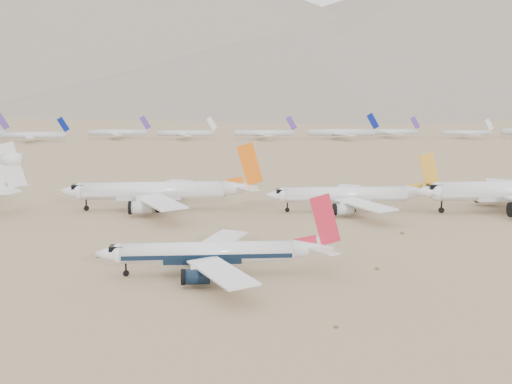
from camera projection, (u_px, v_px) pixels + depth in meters
ground at (250, 274)px, 119.39m from camera, size 7000.00×7000.00×0.00m
main_airliner at (218, 253)px, 118.72m from camera, size 42.78×41.79×15.10m
row2_gold_tail at (352, 195)px, 179.53m from camera, size 46.55×45.53×16.57m
row2_orange_tail at (161, 191)px, 181.47m from camera, size 53.71×52.54×19.16m
distant_storage_row at (290, 132)px, 431.10m from camera, size 661.45×59.97×15.41m
mountain_range at (239, 28)px, 1715.96m from camera, size 7354.00×3024.00×470.00m
foothills at (489, 70)px, 1227.95m from camera, size 4637.50×1395.00×155.00m
desert_scrub at (356, 335)px, 89.39m from camera, size 272.03×121.67×0.64m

